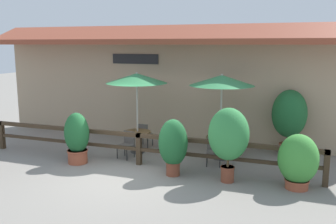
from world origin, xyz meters
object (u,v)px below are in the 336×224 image
Objects in this scene: patio_umbrella_near at (137,78)px; potted_plant_broad_leaf at (77,137)px; chair_near_wallside at (144,134)px; dining_table_middle at (220,141)px; potted_plant_tall_tropical at (298,161)px; chair_middle_streetside at (214,150)px; chair_near_streetside at (127,143)px; patio_umbrella_middle at (222,81)px; chair_middle_wallside at (222,139)px; potted_plant_corner_fern at (173,145)px; potted_plant_small_flowering at (229,136)px; dining_table_near at (138,136)px; potted_plant_entrance_palm at (289,116)px.

patio_umbrella_near is 1.72× the size of potted_plant_broad_leaf.
dining_table_middle is at bearing 175.19° from chair_near_wallside.
chair_near_wallside is 0.60× the size of potted_plant_tall_tropical.
potted_plant_tall_tropical is (2.37, -1.13, 0.26)m from chair_middle_streetside.
patio_umbrella_middle is at bearing 29.66° from chair_near_streetside.
patio_umbrella_near is 3.43m from chair_middle_wallside.
chair_near_streetside is at bearing 172.41° from chair_middle_streetside.
chair_middle_wallside is (2.64, 0.90, -1.99)m from patio_umbrella_near.
chair_middle_wallside reaches higher than dining_table_middle.
chair_middle_streetside is 0.53× the size of potted_plant_corner_fern.
dining_table_middle is at bearing 107.58° from potted_plant_small_flowering.
chair_middle_streetside is at bearing 56.75° from potted_plant_corner_fern.
potted_plant_broad_leaf is 3.06m from potted_plant_corner_fern.
chair_near_streetside reaches higher than dining_table_middle.
potted_plant_tall_tropical is at bearing 147.54° from chair_middle_wallside.
dining_table_middle is at bearing 73.29° from chair_middle_streetside.
potted_plant_corner_fern reaches higher than dining_table_near.
dining_table_middle is at bearing 4.83° from dining_table_near.
potted_plant_entrance_palm is (2.02, 1.75, 0.83)m from chair_middle_streetside.
potted_plant_small_flowering reaches higher than dining_table_middle.
chair_near_wallside and chair_middle_wallside have the same top height.
potted_plant_entrance_palm is at bearing 96.90° from potted_plant_tall_tropical.
potted_plant_broad_leaf is (-3.94, -1.91, -1.66)m from patio_umbrella_middle.
chair_near_wallside is 2.70m from chair_middle_wallside.
patio_umbrella_middle is (2.79, 0.90, 1.99)m from chair_near_streetside.
potted_plant_entrance_palm is at bearing -168.19° from chair_near_wallside.
chair_near_wallside is 2.81m from dining_table_middle.
potted_plant_small_flowering is at bearing -5.05° from chair_near_streetside.
patio_umbrella_near is at bearing 162.62° from potted_plant_tall_tropical.
patio_umbrella_middle reaches higher than potted_plant_broad_leaf.
patio_umbrella_middle is 3.19× the size of chair_middle_wallside.
potted_plant_broad_leaf is at bearing -179.09° from potted_plant_tall_tropical.
patio_umbrella_middle reaches higher than chair_middle_streetside.
patio_umbrella_middle is 1.70× the size of potted_plant_corner_fern.
potted_plant_entrance_palm is at bearing 28.53° from patio_umbrella_middle.
patio_umbrella_near reaches higher than potted_plant_corner_fern.
potted_plant_tall_tropical is 0.65× the size of potted_plant_entrance_palm.
potted_plant_entrance_palm reaches higher than potted_plant_tall_tropical.
chair_near_streetside and chair_middle_wallside have the same top height.
chair_middle_streetside is (-0.05, -0.67, -1.99)m from patio_umbrella_middle.
potted_plant_small_flowering is (3.40, -1.02, 0.78)m from chair_near_streetside.
dining_table_middle is 2.95m from potted_plant_tall_tropical.
potted_plant_small_flowering is at bearing -26.96° from patio_umbrella_near.
chair_middle_streetside is (-0.05, -0.67, -0.10)m from dining_table_middle.
potted_plant_broad_leaf is 6.27m from potted_plant_tall_tropical.
potted_plant_corner_fern reaches higher than chair_middle_wallside.
potted_plant_entrance_palm reaches higher than chair_near_wallside.
patio_umbrella_middle reaches higher than dining_table_near.
potted_plant_broad_leaf is at bearing -174.78° from chair_middle_streetside.
patio_umbrella_near is 1.89m from dining_table_near.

